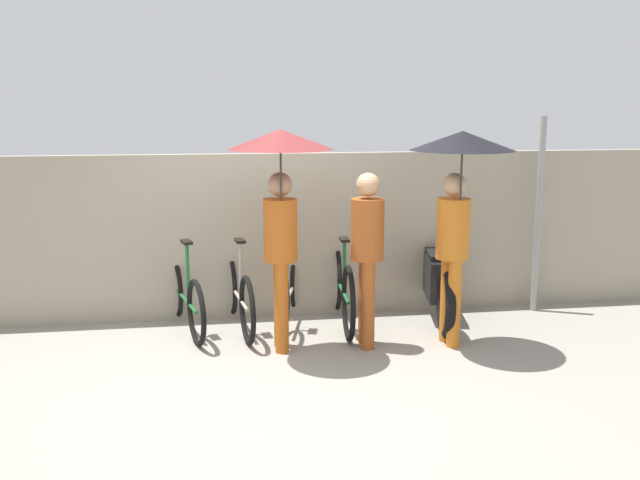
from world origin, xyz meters
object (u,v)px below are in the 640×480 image
(parked_bicycle_0, at_px, (185,297))
(parked_bicycle_3, at_px, (342,288))
(pedestrian_center, at_px, (367,246))
(motorcycle, at_px, (437,280))
(pedestrian_leading, at_px, (280,182))
(parked_bicycle_1, at_px, (238,294))
(parked_bicycle_2, at_px, (290,291))
(pedestrian_trailing, at_px, (459,180))

(parked_bicycle_0, distance_m, parked_bicycle_3, 1.67)
(pedestrian_center, height_order, motorcycle, pedestrian_center)
(pedestrian_leading, bearing_deg, parked_bicycle_1, -63.63)
(parked_bicycle_0, distance_m, parked_bicycle_1, 0.56)
(parked_bicycle_2, bearing_deg, parked_bicycle_0, 105.04)
(pedestrian_trailing, bearing_deg, parked_bicycle_3, -48.27)
(parked_bicycle_2, relative_size, parked_bicycle_3, 0.94)
(parked_bicycle_3, xyz_separation_m, pedestrian_trailing, (0.95, -0.90, 1.24))
(parked_bicycle_0, xyz_separation_m, pedestrian_leading, (0.94, -0.84, 1.29))
(parked_bicycle_1, bearing_deg, pedestrian_center, -129.54)
(parked_bicycle_2, xyz_separation_m, motorcycle, (1.64, -0.02, 0.07))
(parked_bicycle_3, height_order, pedestrian_trailing, pedestrian_trailing)
(parked_bicycle_1, height_order, pedestrian_trailing, pedestrian_trailing)
(parked_bicycle_1, relative_size, pedestrian_leading, 0.82)
(parked_bicycle_2, height_order, pedestrian_leading, pedestrian_leading)
(parked_bicycle_1, bearing_deg, parked_bicycle_0, 81.04)
(parked_bicycle_1, xyz_separation_m, motorcycle, (2.19, 0.04, 0.06))
(parked_bicycle_3, bearing_deg, motorcycle, -83.47)
(parked_bicycle_0, height_order, pedestrian_center, pedestrian_center)
(parked_bicycle_1, xyz_separation_m, pedestrian_trailing, (2.06, -0.91, 1.27))
(pedestrian_leading, bearing_deg, pedestrian_center, -174.95)
(parked_bicycle_0, bearing_deg, pedestrian_center, -127.80)
(parked_bicycle_2, bearing_deg, pedestrian_center, -128.65)
(parked_bicycle_2, bearing_deg, pedestrian_trailing, -110.25)
(parked_bicycle_2, xyz_separation_m, pedestrian_trailing, (1.50, -0.98, 1.28))
(parked_bicycle_1, xyz_separation_m, pedestrian_center, (1.22, -0.77, 0.64))
(parked_bicycle_0, height_order, parked_bicycle_1, parked_bicycle_1)
(pedestrian_center, bearing_deg, parked_bicycle_3, -79.27)
(pedestrian_trailing, bearing_deg, pedestrian_leading, -7.96)
(pedestrian_leading, bearing_deg, pedestrian_trailing, 178.16)
(pedestrian_leading, bearing_deg, parked_bicycle_2, -99.85)
(pedestrian_leading, xyz_separation_m, pedestrian_trailing, (1.68, -0.09, -0.01))
(parked_bicycle_3, xyz_separation_m, pedestrian_center, (0.11, -0.75, 0.61))
(parked_bicycle_3, distance_m, motorcycle, 1.08)
(parked_bicycle_0, relative_size, pedestrian_trailing, 0.79)
(parked_bicycle_3, relative_size, motorcycle, 0.87)
(parked_bicycle_3, height_order, pedestrian_center, pedestrian_center)
(parked_bicycle_1, height_order, pedestrian_center, pedestrian_center)
(parked_bicycle_2, bearing_deg, motorcycle, -77.89)
(parked_bicycle_1, height_order, pedestrian_leading, pedestrian_leading)
(parked_bicycle_2, xyz_separation_m, parked_bicycle_3, (0.55, -0.08, 0.04))
(parked_bicycle_0, distance_m, pedestrian_leading, 1.80)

